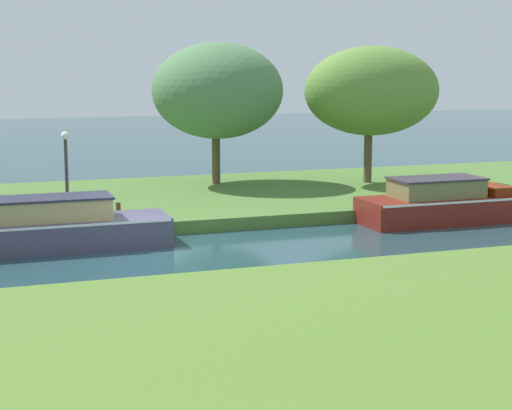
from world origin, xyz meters
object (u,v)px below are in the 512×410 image
Objects in this scene: willow_tree_right at (373,91)px; lamp_post at (66,164)px; mooring_post_near at (397,196)px; slate_barge at (41,228)px; mooring_post_far at (118,212)px; willow_tree_centre at (218,91)px; maroon_narrowboat at (438,203)px.

willow_tree_right is 2.08× the size of lamp_post.
mooring_post_near is (10.67, -0.53, -1.41)m from lamp_post.
slate_barge reaches higher than mooring_post_far.
slate_barge is 2.81m from mooring_post_far.
mooring_post_near is (4.31, -6.25, -3.31)m from willow_tree_centre.
mooring_post_far is at bearing -156.45° from willow_tree_right.
willow_tree_centre reaches higher than lamp_post.
mooring_post_near is at bearing -106.68° from willow_tree_right.
mooring_post_near is 0.99× the size of mooring_post_far.
maroon_narrowboat is 0.90× the size of willow_tree_centre.
willow_tree_right is (0.80, 6.17, 3.34)m from maroon_narrowboat.
slate_barge is at bearing -172.56° from mooring_post_near.
slate_barge is 11.74m from mooring_post_near.
willow_tree_centre reaches higher than mooring_post_near.
lamp_post is (-12.07, -4.12, -1.88)m from willow_tree_right.
mooring_post_far is at bearing -20.90° from lamp_post.
lamp_post is at bearing 169.67° from maroon_narrowboat.
maroon_narrowboat is 9.79m from willow_tree_centre.
lamp_post is at bearing 177.14° from mooring_post_near.
slate_barge is 12.23m from maroon_narrowboat.
lamp_post reaches higher than maroon_narrowboat.
maroon_narrowboat reaches higher than mooring_post_near.
maroon_narrowboat is at bearing -97.38° from willow_tree_right.
mooring_post_near is (11.64, 1.52, 0.05)m from slate_barge.
mooring_post_far is (1.40, -0.53, -1.40)m from lamp_post.
lamp_post is 4.87× the size of mooring_post_near.
mooring_post_far is (-10.67, -4.65, -3.29)m from willow_tree_right.
willow_tree_centre is at bearing 124.59° from mooring_post_near.
lamp_post reaches higher than mooring_post_far.
slate_barge reaches higher than maroon_narrowboat.
willow_tree_centre is 2.06× the size of lamp_post.
willow_tree_centre is (7.33, 7.77, 3.36)m from slate_barge.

